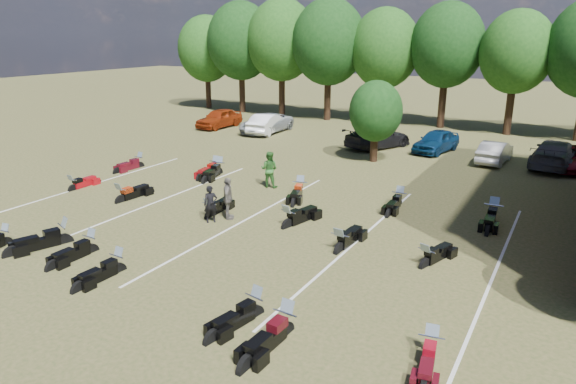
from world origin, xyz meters
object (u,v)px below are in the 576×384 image
Objects in this scene: car_0 at (219,118)px; person_grey at (228,198)px; motorcycle_3 at (118,272)px; motorcycle_0 at (64,243)px; person_green at (269,169)px; person_black at (211,204)px; car_4 at (436,141)px; motorcycle_7 at (73,190)px; motorcycle_14 at (140,167)px.

person_grey reaches higher than car_0.
motorcycle_0 is at bearing 171.07° from motorcycle_3.
person_green is 4.97m from person_grey.
person_green is 10.58m from motorcycle_0.
car_0 is at bearing 80.54° from person_black.
person_black is 5.35m from motorcycle_3.
car_0 is at bearing 133.19° from motorcycle_0.
car_0 reaches higher than car_4.
person_black reaches higher than motorcycle_0.
motorcycle_7 is at bearing 158.77° from motorcycle_0.
car_4 is 1.96× the size of motorcycle_14.
car_0 is at bearing 8.36° from person_grey.
motorcycle_7 is at bearing -116.95° from car_4.
person_black is 0.84× the size of person_green.
car_0 is 1.83× the size of motorcycle_0.
car_4 is at bearing -124.55° from person_green.
person_black is 0.63× the size of motorcycle_0.
person_grey reaches higher than car_4.
car_4 is 2.75× the size of person_black.
person_green is at bearing -42.29° from car_0.
person_black is at bearing 178.25° from motorcycle_7.
car_0 is 2.89× the size of person_black.
person_black is 0.74× the size of motorcycle_3.
car_4 is 2.12× the size of motorcycle_7.
motorcycle_7 is 5.08m from motorcycle_14.
car_0 is at bearing 122.11° from motorcycle_3.
person_green reaches higher than motorcycle_0.
person_grey is 10.80m from motorcycle_14.
person_green is (12.69, -12.60, 0.16)m from car_0.
car_0 is 24.78m from motorcycle_0.
motorcycle_7 is at bearing 133.40° from person_black.
motorcycle_3 is at bearing 148.34° from motorcycle_7.
person_green reaches higher than person_grey.
person_grey is 6.58m from motorcycle_0.
motorcycle_7 is (-9.26, -0.54, -0.91)m from person_grey.
person_green is at bearing 96.42° from motorcycle_3.
motorcycle_7 is (-5.42, 4.72, 0.00)m from motorcycle_0.
car_0 is 1.05× the size of car_4.
person_green reaches higher than car_4.
person_grey is at bearing -20.99° from motorcycle_14.
motorcycle_7 is (4.40, -18.02, -0.78)m from car_0.
motorcycle_3 is at bearing -90.52° from car_4.
motorcycle_14 is (-14.16, -12.71, -0.74)m from car_4.
car_4 is 23.96m from motorcycle_0.
car_4 is 2.39× the size of person_grey.
car_4 is 1.74× the size of motorcycle_0.
motorcycle_0 is at bearing -54.95° from motorcycle_14.
motorcycle_3 is (13.49, -23.47, -0.78)m from car_0.
person_black is at bearing 121.26° from person_grey.
motorcycle_3 reaches higher than motorcycle_7.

